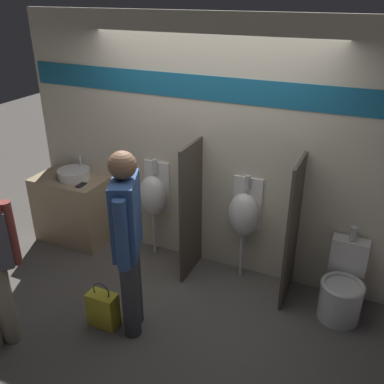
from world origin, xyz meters
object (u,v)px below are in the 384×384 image
at_px(person_with_lanyard, 128,239).
at_px(shopping_bag, 103,309).
at_px(urinal_near_counter, 153,195).
at_px(toilet, 342,289).
at_px(cell_phone, 81,185).
at_px(sink_basin, 74,174).
at_px(urinal_far, 244,214).

bearing_deg(person_with_lanyard, shopping_bag, 85.20).
distance_m(urinal_near_counter, toilet, 2.21).
bearing_deg(person_with_lanyard, cell_phone, 28.79).
relative_size(sink_basin, cell_phone, 2.77).
relative_size(cell_phone, toilet, 0.16).
bearing_deg(toilet, cell_phone, -179.17).
relative_size(urinal_near_counter, person_with_lanyard, 0.67).
height_order(sink_basin, urinal_far, urinal_far).
bearing_deg(toilet, urinal_far, 169.83).
height_order(urinal_near_counter, toilet, urinal_near_counter).
distance_m(cell_phone, urinal_near_counter, 0.85).
xyz_separation_m(sink_basin, person_with_lanyard, (1.45, -1.10, 0.09)).
relative_size(cell_phone, urinal_near_counter, 0.12).
relative_size(urinal_far, toilet, 1.36).
bearing_deg(shopping_bag, urinal_far, 54.13).
distance_m(urinal_far, shopping_bag, 1.68).
xyz_separation_m(toilet, person_with_lanyard, (-1.73, -0.99, 0.68)).
height_order(urinal_far, person_with_lanyard, person_with_lanyard).
bearing_deg(urinal_near_counter, sink_basin, -175.35).
height_order(urinal_near_counter, urinal_far, same).
relative_size(urinal_near_counter, urinal_far, 1.00).
relative_size(urinal_near_counter, toilet, 1.36).
bearing_deg(shopping_bag, sink_basin, 134.68).
distance_m(sink_basin, person_with_lanyard, 1.82).
bearing_deg(person_with_lanyard, toilet, -83.97).
xyz_separation_m(sink_basin, urinal_far, (2.10, 0.08, -0.12)).
distance_m(cell_phone, shopping_bag, 1.56).
bearing_deg(sink_basin, person_with_lanyard, -37.18).
xyz_separation_m(urinal_far, person_with_lanyard, (-0.65, -1.18, 0.21)).
relative_size(urinal_far, person_with_lanyard, 0.67).
distance_m(urinal_far, person_with_lanyard, 1.37).
bearing_deg(sink_basin, shopping_bag, -45.32).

